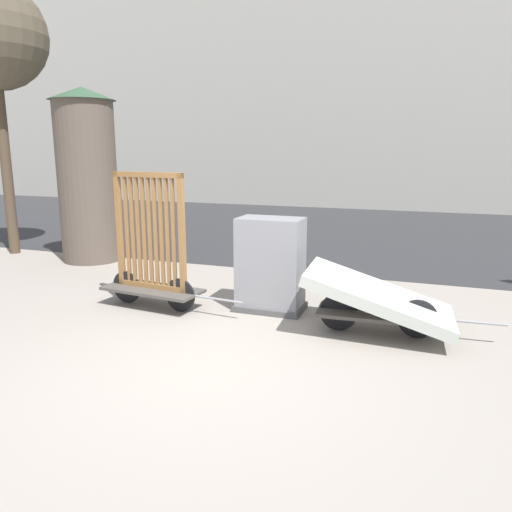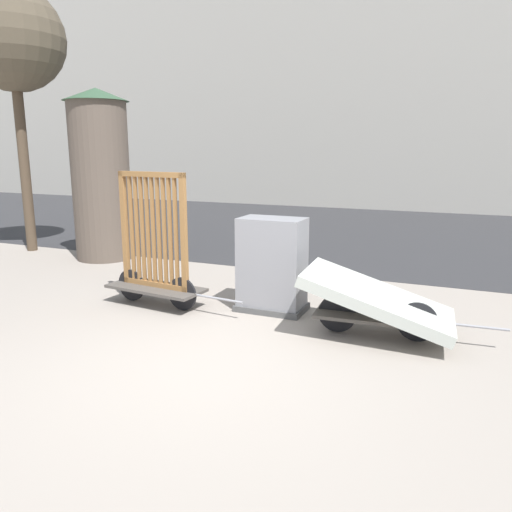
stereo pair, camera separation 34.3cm
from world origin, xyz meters
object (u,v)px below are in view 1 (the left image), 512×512
object	(u,v)px
utility_cabinet	(270,268)
advertising_column	(87,175)
bike_cart_with_bedframe	(151,260)
bike_cart_with_mattress	(378,299)

from	to	relation	value
utility_cabinet	advertising_column	world-z (taller)	advertising_column
bike_cart_with_bedframe	utility_cabinet	xyz separation A→B (m)	(1.56, 0.43, -0.08)
bike_cart_with_mattress	advertising_column	xyz separation A→B (m)	(-5.71, 2.19, 1.23)
advertising_column	bike_cart_with_bedframe	bearing A→B (deg)	-39.20
advertising_column	bike_cart_with_mattress	bearing A→B (deg)	-21.00
utility_cabinet	advertising_column	size ratio (longest dim) A/B	0.39
utility_cabinet	bike_cart_with_bedframe	bearing A→B (deg)	-164.64
utility_cabinet	advertising_column	xyz separation A→B (m)	(-4.25, 1.77, 1.07)
advertising_column	utility_cabinet	bearing A→B (deg)	-22.58
bike_cart_with_mattress	utility_cabinet	xyz separation A→B (m)	(-1.47, 0.43, 0.16)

